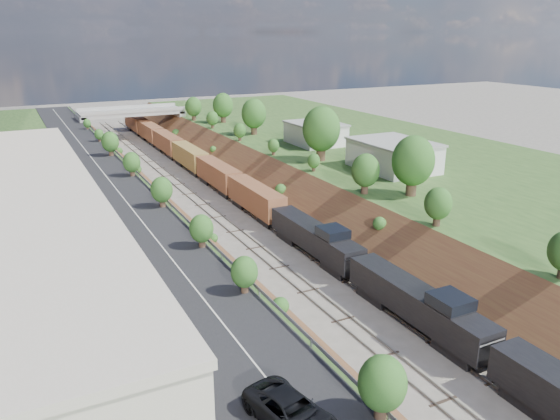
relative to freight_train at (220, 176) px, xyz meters
The scene contains 15 objects.
platform_right 31.84m from the freight_train, 17.31° to the right, with size 44.00×180.00×5.00m, color #2C4E20.
embankment_left 16.75m from the freight_train, 145.14° to the right, with size 7.07×180.00×7.07m, color brown.
embankment_right 12.89m from the freight_train, 48.44° to the right, with size 7.07×180.00×7.07m, color brown.
rail_left_track 11.06m from the freight_train, 118.76° to the right, with size 1.58×180.00×0.18m, color gray.
rail_right_track 9.76m from the freight_train, 90.00° to the right, with size 1.58×180.00×0.18m, color gray.
road 20.60m from the freight_train, 152.37° to the right, with size 8.00×180.00×0.10m, color black.
guardrail 17.30m from the freight_train, 145.36° to the right, with size 0.10×171.00×0.70m.
commercial_building 44.31m from the freight_train, 134.19° to the right, with size 14.30×62.30×7.00m.
overpass 52.65m from the freight_train, 92.83° to the left, with size 24.50×8.30×7.40m.
white_building_near 27.62m from the freight_train, 39.90° to the right, with size 9.00×12.00×4.00m, color silver.
white_building_far 21.35m from the freight_train, 12.51° to the left, with size 8.00×10.00×3.60m, color silver.
tree_right_large 33.53m from the freight_train, 63.96° to the right, with size 5.25×5.25×7.61m.
tree_left_crest 51.73m from the freight_train, 106.23° to the right, with size 2.45×2.45×3.55m.
freight_train is the anchor object (origin of this frame).
suv 62.94m from the freight_train, 107.27° to the right, with size 2.67×5.79×1.61m, color black.
Camera 1 is at (-27.11, -11.20, 24.50)m, focal length 35.00 mm.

